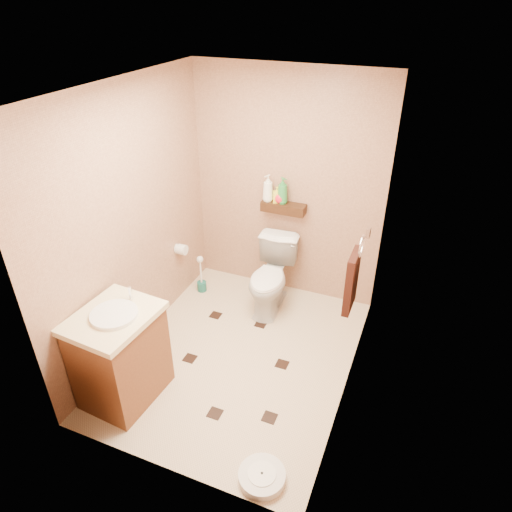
% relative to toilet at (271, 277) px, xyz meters
% --- Properties ---
extents(ground, '(2.50, 2.50, 0.00)m').
position_rel_toilet_xyz_m(ground, '(-0.00, -0.83, -0.37)').
color(ground, beige).
rests_on(ground, ground).
extents(wall_back, '(2.00, 0.04, 2.40)m').
position_rel_toilet_xyz_m(wall_back, '(-0.00, 0.42, 0.83)').
color(wall_back, '#A97C61').
rests_on(wall_back, ground).
extents(wall_front, '(2.00, 0.04, 2.40)m').
position_rel_toilet_xyz_m(wall_front, '(-0.00, -2.08, 0.83)').
color(wall_front, '#A97C61').
rests_on(wall_front, ground).
extents(wall_left, '(0.04, 2.50, 2.40)m').
position_rel_toilet_xyz_m(wall_left, '(-1.00, -0.83, 0.83)').
color(wall_left, '#A97C61').
rests_on(wall_left, ground).
extents(wall_right, '(0.04, 2.50, 2.40)m').
position_rel_toilet_xyz_m(wall_right, '(1.00, -0.83, 0.83)').
color(wall_right, '#A97C61').
rests_on(wall_right, ground).
extents(ceiling, '(2.00, 2.50, 0.02)m').
position_rel_toilet_xyz_m(ceiling, '(-0.00, -0.83, 2.03)').
color(ceiling, silver).
rests_on(ceiling, wall_back).
extents(wall_shelf, '(0.46, 0.14, 0.10)m').
position_rel_toilet_xyz_m(wall_shelf, '(-0.00, 0.34, 0.65)').
color(wall_shelf, '#3B1E10').
rests_on(wall_shelf, wall_back).
extents(floor_accents, '(1.10, 1.30, 0.01)m').
position_rel_toilet_xyz_m(floor_accents, '(0.02, -0.90, -0.37)').
color(floor_accents, black).
rests_on(floor_accents, ground).
extents(toilet, '(0.47, 0.76, 0.75)m').
position_rel_toilet_xyz_m(toilet, '(0.00, 0.00, 0.00)').
color(toilet, white).
rests_on(toilet, ground).
extents(vanity, '(0.61, 0.72, 0.96)m').
position_rel_toilet_xyz_m(vanity, '(-0.70, -1.59, 0.06)').
color(vanity, brown).
rests_on(vanity, ground).
extents(bathroom_scale, '(0.34, 0.34, 0.07)m').
position_rel_toilet_xyz_m(bathroom_scale, '(0.65, -1.90, -0.34)').
color(bathroom_scale, silver).
rests_on(bathroom_scale, ground).
extents(toilet_brush, '(0.10, 0.10, 0.45)m').
position_rel_toilet_xyz_m(toilet_brush, '(-0.82, -0.02, -0.21)').
color(toilet_brush, '#175C54').
rests_on(toilet_brush, ground).
extents(towel_ring, '(0.12, 0.30, 0.76)m').
position_rel_toilet_xyz_m(towel_ring, '(0.91, -0.58, 0.57)').
color(towel_ring, silver).
rests_on(towel_ring, wall_right).
extents(toilet_paper, '(0.12, 0.11, 0.12)m').
position_rel_toilet_xyz_m(toilet_paper, '(-0.94, -0.18, 0.23)').
color(toilet_paper, silver).
rests_on(toilet_paper, wall_left).
extents(bottle_a, '(0.14, 0.14, 0.28)m').
position_rel_toilet_xyz_m(bottle_a, '(-0.17, 0.34, 0.84)').
color(bottle_a, white).
rests_on(bottle_a, wall_shelf).
extents(bottle_b, '(0.10, 0.10, 0.17)m').
position_rel_toilet_xyz_m(bottle_b, '(-0.08, 0.34, 0.78)').
color(bottle_b, yellow).
rests_on(bottle_b, wall_shelf).
extents(bottle_c, '(0.14, 0.14, 0.16)m').
position_rel_toilet_xyz_m(bottle_c, '(-0.04, 0.34, 0.78)').
color(bottle_c, red).
rests_on(bottle_c, wall_shelf).
extents(bottle_d, '(0.14, 0.14, 0.27)m').
position_rel_toilet_xyz_m(bottle_d, '(-0.02, 0.34, 0.83)').
color(bottle_d, '#2B823A').
rests_on(bottle_d, wall_shelf).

